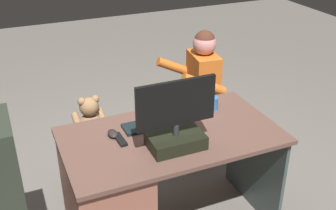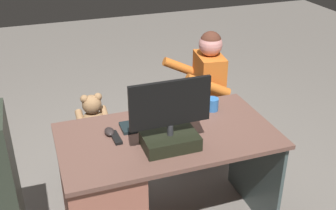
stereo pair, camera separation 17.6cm
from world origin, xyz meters
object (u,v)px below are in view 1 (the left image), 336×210
at_px(computer_mouse, 113,134).
at_px(person, 195,85).
at_px(tv_remote, 120,139).
at_px(keyboard, 155,124).
at_px(office_chair_teddy, 94,157).
at_px(teddy_bear, 90,119).
at_px(desk, 121,193).
at_px(visitor_chair, 201,125).
at_px(monitor, 176,127).
at_px(cup, 212,103).

distance_m(computer_mouse, person, 1.14).
bearing_deg(tv_remote, keyboard, -163.69).
bearing_deg(office_chair_teddy, teddy_bear, -90.00).
height_order(desk, visitor_chair, desk).
bearing_deg(desk, tv_remote, -122.09).
relative_size(computer_mouse, tv_remote, 0.64).
height_order(keyboard, person, person).
bearing_deg(office_chair_teddy, keyboard, 119.41).
relative_size(office_chair_teddy, person, 0.40).
xyz_separation_m(monitor, office_chair_teddy, (0.32, -0.82, -0.64)).
xyz_separation_m(keyboard, cup, (-0.44, -0.06, 0.03)).
height_order(office_chair_teddy, teddy_bear, teddy_bear).
bearing_deg(computer_mouse, office_chair_teddy, -88.39).
height_order(cup, visitor_chair, cup).
bearing_deg(teddy_bear, computer_mouse, 91.58).
distance_m(desk, office_chair_teddy, 0.70).
xyz_separation_m(desk, keyboard, (-0.30, -0.14, 0.36)).
height_order(monitor, keyboard, monitor).
bearing_deg(keyboard, visitor_chair, -136.22).
relative_size(cup, person, 0.08).
bearing_deg(keyboard, office_chair_teddy, -60.59).
height_order(visitor_chair, person, person).
height_order(computer_mouse, cup, cup).
height_order(cup, teddy_bear, cup).
height_order(monitor, tv_remote, monitor).
relative_size(computer_mouse, cup, 1.10).
relative_size(computer_mouse, visitor_chair, 0.21).
distance_m(monitor, cup, 0.55).
relative_size(keyboard, cup, 4.81).
distance_m(cup, person, 0.64).
height_order(tv_remote, office_chair_teddy, tv_remote).
distance_m(keyboard, computer_mouse, 0.29).
bearing_deg(tv_remote, office_chair_teddy, -88.97).
xyz_separation_m(monitor, visitor_chair, (-0.68, -0.95, -0.65)).
xyz_separation_m(office_chair_teddy, person, (-0.92, -0.12, 0.40)).
xyz_separation_m(keyboard, office_chair_teddy, (0.31, -0.54, -0.51)).
relative_size(computer_mouse, teddy_bear, 0.28).
xyz_separation_m(monitor, computer_mouse, (0.31, -0.26, -0.12)).
bearing_deg(tv_remote, cup, -170.92).
relative_size(desk, visitor_chair, 2.90).
relative_size(office_chair_teddy, teddy_bear, 1.32).
xyz_separation_m(cup, visitor_chair, (-0.26, -0.61, -0.56)).
relative_size(monitor, cup, 5.44).
xyz_separation_m(cup, person, (-0.17, -0.60, -0.15)).
relative_size(keyboard, teddy_bear, 1.24).
bearing_deg(person, keyboard, 46.90).
xyz_separation_m(desk, visitor_chair, (-0.99, -0.81, -0.17)).
height_order(monitor, computer_mouse, monitor).
height_order(cup, person, person).
bearing_deg(monitor, person, -122.57).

